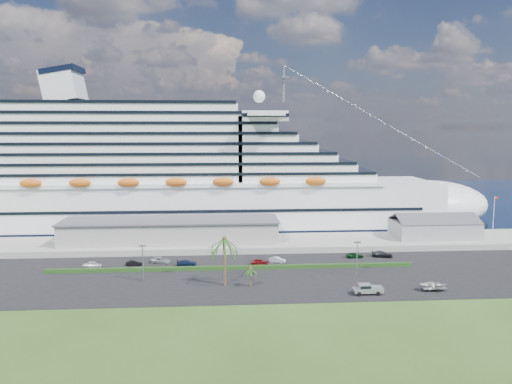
{
  "coord_description": "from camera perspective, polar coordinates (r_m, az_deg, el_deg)",
  "views": [
    {
      "loc": [
        -10.61,
        -100.34,
        33.99
      ],
      "look_at": [
        -1.43,
        30.0,
        17.03
      ],
      "focal_mm": 35.0,
      "sensor_mm": 36.0,
      "label": 1
    }
  ],
  "objects": [
    {
      "name": "palm_tall",
      "position": [
        107.25,
        -3.61,
        -5.98
      ],
      "size": [
        8.82,
        8.82,
        11.13
      ],
      "color": "#47301E",
      "rests_on": "ground"
    },
    {
      "name": "pickup_truck",
      "position": [
        106.13,
        12.61,
        -10.73
      ],
      "size": [
        6.06,
        2.43,
        2.14
      ],
      "color": "black",
      "rests_on": "asphalt_lot"
    },
    {
      "name": "palm_short",
      "position": [
        107.39,
        -0.61,
        -9.01
      ],
      "size": [
        3.53,
        3.53,
        4.56
      ],
      "color": "#47301E",
      "rests_on": "ground"
    },
    {
      "name": "parked_car_5",
      "position": [
        126.92,
        2.45,
        -7.76
      ],
      "size": [
        4.45,
        2.93,
        1.39
      ],
      "primitive_type": "imported",
      "rotation": [
        0.0,
        0.0,
        1.19
      ],
      "color": "silver",
      "rests_on": "asphalt_lot"
    },
    {
      "name": "ground",
      "position": [
        106.47,
        1.94,
        -11.22
      ],
      "size": [
        420.0,
        420.0,
        0.0
      ],
      "primitive_type": "plane",
      "color": "#2C4517",
      "rests_on": "ground"
    },
    {
      "name": "lamp_post_right",
      "position": [
        116.17,
        11.47,
        -7.03
      ],
      "size": [
        1.6,
        0.35,
        8.27
      ],
      "color": "gray",
      "rests_on": "asphalt_lot"
    },
    {
      "name": "parked_car_2",
      "position": [
        128.74,
        -10.84,
        -7.66
      ],
      "size": [
        5.64,
        3.81,
        1.43
      ],
      "primitive_type": "imported",
      "rotation": [
        0.0,
        0.0,
        1.27
      ],
      "color": "#9DA1A6",
      "rests_on": "asphalt_lot"
    },
    {
      "name": "flagpole",
      "position": [
        163.9,
        25.54,
        -2.36
      ],
      "size": [
        1.08,
        0.16,
        12.0
      ],
      "color": "silver",
      "rests_on": "wharf"
    },
    {
      "name": "parked_car_1",
      "position": [
        127.78,
        -13.74,
        -7.87
      ],
      "size": [
        4.33,
        1.86,
        1.39
      ],
      "primitive_type": "imported",
      "rotation": [
        0.0,
        0.0,
        1.67
      ],
      "color": "black",
      "rests_on": "asphalt_lot"
    },
    {
      "name": "parked_car_4",
      "position": [
        125.1,
        0.42,
        -7.97
      ],
      "size": [
        4.37,
        2.12,
        1.44
      ],
      "primitive_type": "imported",
      "rotation": [
        0.0,
        0.0,
        1.47
      ],
      "color": "maroon",
      "rests_on": "asphalt_lot"
    },
    {
      "name": "parked_car_7",
      "position": [
        136.15,
        14.22,
        -6.9
      ],
      "size": [
        5.81,
        3.69,
        1.57
      ],
      "primitive_type": "imported",
      "rotation": [
        0.0,
        0.0,
        1.27
      ],
      "color": "black",
      "rests_on": "asphalt_lot"
    },
    {
      "name": "hedge",
      "position": [
        121.07,
        -2.67,
        -8.64
      ],
      "size": [
        88.0,
        1.1,
        0.9
      ],
      "primitive_type": "cube",
      "color": "#123311",
      "rests_on": "asphalt_lot"
    },
    {
      "name": "cruise_ship",
      "position": [
        165.61,
        -7.79,
        1.33
      ],
      "size": [
        191.0,
        38.0,
        54.0
      ],
      "color": "silver",
      "rests_on": "ground"
    },
    {
      "name": "terminal_building",
      "position": [
        144.02,
        -9.71,
        -4.32
      ],
      "size": [
        61.0,
        15.0,
        6.3
      ],
      "color": "gray",
      "rests_on": "wharf"
    },
    {
      "name": "wharf",
      "position": [
        144.58,
        0.29,
        -5.83
      ],
      "size": [
        240.0,
        20.0,
        1.8
      ],
      "primitive_type": "cube",
      "color": "gray",
      "rests_on": "ground"
    },
    {
      "name": "lamp_post_left",
      "position": [
        113.41,
        -12.82,
        -7.42
      ],
      "size": [
        1.6,
        0.35,
        8.27
      ],
      "color": "gray",
      "rests_on": "asphalt_lot"
    },
    {
      "name": "parked_car_0",
      "position": [
        128.42,
        -18.15,
        -7.91
      ],
      "size": [
        4.82,
        2.37,
        1.58
      ],
      "primitive_type": "imported",
      "rotation": [
        0.0,
        0.0,
        1.46
      ],
      "color": "silver",
      "rests_on": "asphalt_lot"
    },
    {
      "name": "port_shed",
      "position": [
        156.5,
        19.69,
        -3.94
      ],
      "size": [
        24.0,
        12.31,
        7.37
      ],
      "color": "gray",
      "rests_on": "wharf"
    },
    {
      "name": "parked_car_3",
      "position": [
        125.36,
        -7.93,
        -8.02
      ],
      "size": [
        5.1,
        2.66,
        1.41
      ],
      "primitive_type": "imported",
      "rotation": [
        0.0,
        0.0,
        1.72
      ],
      "color": "#111C3C",
      "rests_on": "asphalt_lot"
    },
    {
      "name": "boat_trailer",
      "position": [
        112.06,
        19.68,
        -9.99
      ],
      "size": [
        6.42,
        4.17,
        1.84
      ],
      "color": "gray",
      "rests_on": "asphalt_lot"
    },
    {
      "name": "asphalt_lot",
      "position": [
        116.88,
        1.37,
        -9.48
      ],
      "size": [
        140.0,
        38.0,
        0.12
      ],
      "primitive_type": "cube",
      "color": "black",
      "rests_on": "ground"
    },
    {
      "name": "parked_car_6",
      "position": [
        134.14,
        11.24,
        -7.1
      ],
      "size": [
        4.55,
        2.11,
        1.26
      ],
      "primitive_type": "imported",
      "rotation": [
        0.0,
        0.0,
        1.57
      ],
      "color": "black",
      "rests_on": "asphalt_lot"
    },
    {
      "name": "water",
      "position": [
        233.08,
        -1.38,
        -0.99
      ],
      "size": [
        420.0,
        160.0,
        0.02
      ],
      "primitive_type": "cube",
      "color": "black",
      "rests_on": "ground"
    }
  ]
}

